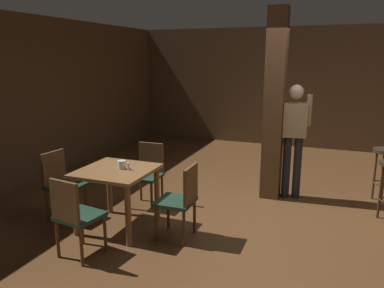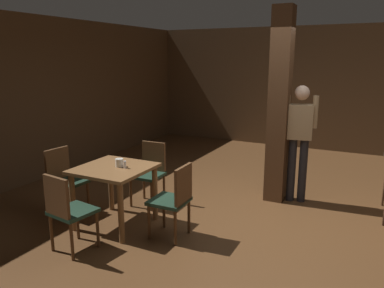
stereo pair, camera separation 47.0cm
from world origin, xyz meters
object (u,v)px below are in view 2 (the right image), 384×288
object	(u,v)px
chair_north	(150,170)
salt_shaker	(125,165)
chair_east	(175,197)
standing_person	(299,135)
chair_south	(67,209)
chair_west	(64,177)
napkin_cup	(119,163)
dining_table	(114,178)

from	to	relation	value
chair_north	salt_shaker	size ratio (longest dim) A/B	9.78
chair_east	standing_person	bearing A→B (deg)	60.54
chair_south	chair_west	xyz separation A→B (m)	(-0.84, 0.79, 0.00)
salt_shaker	standing_person	distance (m)	2.54
chair_south	napkin_cup	world-z (taller)	chair_south
chair_north	chair_west	bearing A→B (deg)	-136.19
chair_south	chair_east	distance (m)	1.20
chair_east	chair_west	xyz separation A→B (m)	(-1.71, -0.03, 0.00)
chair_north	standing_person	world-z (taller)	standing_person
dining_table	chair_north	size ratio (longest dim) A/B	0.97
chair_south	chair_east	world-z (taller)	same
chair_south	dining_table	bearing A→B (deg)	88.35
chair_north	chair_west	distance (m)	1.19
dining_table	chair_west	world-z (taller)	chair_west
chair_north	chair_west	world-z (taller)	same
chair_south	chair_north	world-z (taller)	same
napkin_cup	standing_person	bearing A→B (deg)	44.79
chair_west	standing_person	xyz separation A→B (m)	(2.75, 1.87, 0.50)
chair_west	salt_shaker	world-z (taller)	chair_west
chair_north	napkin_cup	xyz separation A→B (m)	(0.06, -0.78, 0.31)
napkin_cup	standing_person	size ratio (longest dim) A/B	0.06
salt_shaker	chair_east	bearing A→B (deg)	0.32
chair_east	standing_person	world-z (taller)	standing_person
standing_person	chair_west	bearing A→B (deg)	-145.83
chair_east	chair_west	world-z (taller)	same
chair_west	napkin_cup	xyz separation A→B (m)	(0.92, 0.04, 0.31)
chair_east	napkin_cup	bearing A→B (deg)	178.75
chair_east	napkin_cup	world-z (taller)	chair_east
chair_south	napkin_cup	size ratio (longest dim) A/B	8.69
chair_south	chair_west	world-z (taller)	same
dining_table	napkin_cup	distance (m)	0.21
chair_east	salt_shaker	bearing A→B (deg)	-179.68
chair_west	standing_person	distance (m)	3.37
chair_west	napkin_cup	bearing A→B (deg)	2.79
dining_table	salt_shaker	bearing A→B (deg)	8.97
dining_table	chair_south	size ratio (longest dim) A/B	0.97
chair_east	chair_north	world-z (taller)	same
chair_west	standing_person	world-z (taller)	standing_person
chair_east	dining_table	bearing A→B (deg)	-178.09
chair_south	chair_east	size ratio (longest dim) A/B	1.00
chair_south	napkin_cup	xyz separation A→B (m)	(0.07, 0.84, 0.31)
chair_south	standing_person	world-z (taller)	standing_person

